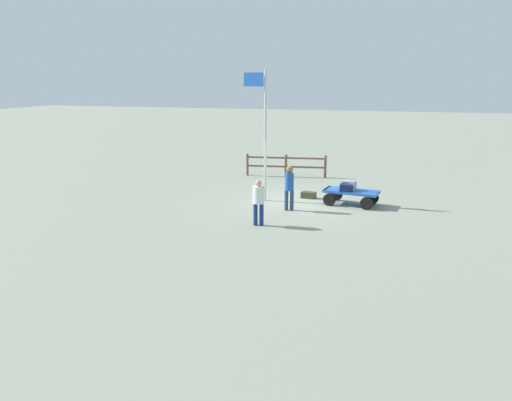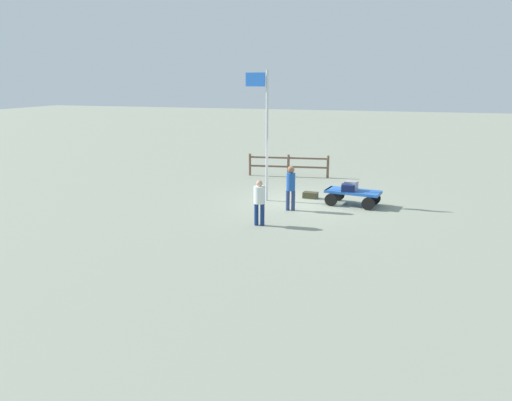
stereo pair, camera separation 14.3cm
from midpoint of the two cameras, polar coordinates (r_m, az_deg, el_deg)
The scene contains 9 objects.
ground_plane at distance 19.53m, azimuth 5.67°, elevation -0.31°, with size 120.00×120.00×0.00m, color gray.
luggage_cart at distance 19.42m, azimuth 11.19°, elevation 0.70°, with size 2.16×1.34×0.58m.
suitcase_dark at distance 19.15m, azimuth 10.72°, elevation 1.43°, with size 0.50×0.40×0.27m.
suitcase_navy at distance 19.37m, azimuth 11.04°, elevation 1.66°, with size 0.52×0.46×0.34m.
suitcase_grey at distance 20.36m, azimuth 6.45°, elevation 0.61°, with size 0.61×0.39×0.25m.
worker_lead at distance 18.22m, azimuth 4.23°, elevation 1.80°, with size 0.37×0.37×1.66m.
worker_trailing at distance 16.29m, azimuth 0.64°, elevation 0.19°, with size 0.44×0.44×1.52m.
flagpole at distance 19.43m, azimuth 1.21°, elevation 8.60°, with size 0.94×0.22×5.06m.
wooden_fence at distance 24.73m, azimuth 3.90°, elevation 4.20°, with size 3.96×0.66×1.10m.
Camera 2 is at (-3.95, 18.53, 4.71)m, focal length 34.93 mm.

